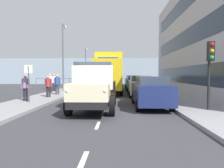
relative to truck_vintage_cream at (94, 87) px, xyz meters
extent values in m
plane|color=#38383D|center=(-0.51, -7.62, -1.18)|extent=(80.00, 80.00, 0.00)
cube|color=gray|center=(-5.36, -7.62, -1.10)|extent=(2.76, 36.16, 0.15)
cube|color=gray|center=(4.34, -7.62, -1.10)|extent=(2.76, 36.16, 0.15)
cube|color=silver|center=(-0.51, 5.94, -1.17)|extent=(0.12, 1.10, 0.01)
cube|color=silver|center=(-0.51, 2.95, -1.17)|extent=(0.12, 1.10, 0.01)
cube|color=silver|center=(-0.51, 0.66, -1.17)|extent=(0.12, 1.10, 0.01)
cube|color=silver|center=(-0.51, -2.24, -1.17)|extent=(0.12, 1.10, 0.01)
cube|color=silver|center=(-0.51, -4.66, -1.17)|extent=(0.12, 1.10, 0.01)
cube|color=silver|center=(-0.51, -7.02, -1.17)|extent=(0.12, 1.10, 0.01)
cube|color=silver|center=(-0.51, -9.36, -1.17)|extent=(0.12, 1.10, 0.01)
cube|color=silver|center=(-0.51, -12.14, -1.17)|extent=(0.12, 1.10, 0.01)
cube|color=silver|center=(-0.51, -15.07, -1.17)|extent=(0.12, 1.10, 0.01)
cube|color=silver|center=(-0.51, -17.89, -1.17)|extent=(0.12, 1.10, 0.01)
cube|color=silver|center=(-0.51, -20.12, -1.17)|extent=(0.12, 1.10, 0.01)
cube|color=silver|center=(-0.51, -22.99, -1.17)|extent=(0.12, 1.10, 0.01)
cube|color=#B7B2B7|center=(-10.05, -7.84, 3.75)|extent=(6.63, 19.72, 9.85)
cube|color=#2D3847|center=(-6.77, -7.84, 0.62)|extent=(0.08, 16.76, 1.40)
cube|color=#2D3847|center=(-6.77, -7.84, 3.62)|extent=(0.08, 16.76, 1.40)
cube|color=#2D3847|center=(-6.77, -7.84, 6.62)|extent=(0.08, 16.76, 1.40)
cube|color=#8C9EAD|center=(-0.51, -28.70, 1.32)|extent=(80.00, 0.80, 5.00)
cylinder|color=#4C5156|center=(-14.51, -25.10, -0.58)|extent=(0.08, 0.08, 1.20)
cylinder|color=#4C5156|center=(-12.51, -25.10, -0.58)|extent=(0.08, 0.08, 1.20)
cylinder|color=#4C5156|center=(-10.51, -25.10, -0.58)|extent=(0.08, 0.08, 1.20)
cylinder|color=#4C5156|center=(-8.51, -25.10, -0.58)|extent=(0.08, 0.08, 1.20)
cylinder|color=#4C5156|center=(-6.51, -25.10, -0.58)|extent=(0.08, 0.08, 1.20)
cylinder|color=#4C5156|center=(-4.51, -25.10, -0.58)|extent=(0.08, 0.08, 1.20)
cylinder|color=#4C5156|center=(-2.51, -25.10, -0.58)|extent=(0.08, 0.08, 1.20)
cylinder|color=#4C5156|center=(-0.51, -25.10, -0.58)|extent=(0.08, 0.08, 1.20)
cylinder|color=#4C5156|center=(1.49, -25.10, -0.58)|extent=(0.08, 0.08, 1.20)
cylinder|color=#4C5156|center=(3.49, -25.10, -0.58)|extent=(0.08, 0.08, 1.20)
cylinder|color=#4C5156|center=(5.49, -25.10, -0.58)|extent=(0.08, 0.08, 1.20)
cylinder|color=#4C5156|center=(7.49, -25.10, -0.58)|extent=(0.08, 0.08, 1.20)
cylinder|color=#4C5156|center=(9.49, -25.10, -0.58)|extent=(0.08, 0.08, 1.20)
cylinder|color=#4C5156|center=(11.49, -25.10, -0.58)|extent=(0.08, 0.08, 1.20)
cylinder|color=#4C5156|center=(13.49, -25.10, -0.58)|extent=(0.08, 0.08, 1.20)
cube|color=#4C5156|center=(-0.51, -25.10, -0.06)|extent=(28.00, 0.08, 0.08)
cube|color=black|center=(0.00, -0.38, -0.58)|extent=(1.64, 5.60, 0.30)
cube|color=beige|center=(0.00, 1.47, -0.08)|extent=(1.72, 1.90, 0.70)
cube|color=silver|center=(0.00, 2.36, -0.11)|extent=(1.16, 0.08, 0.56)
sphere|color=white|center=(-0.74, 2.36, 0.02)|extent=(0.20, 0.20, 0.20)
sphere|color=white|center=(0.73, 2.36, 0.02)|extent=(0.20, 0.20, 0.20)
cube|color=beige|center=(0.00, -0.04, 0.50)|extent=(1.93, 1.34, 1.15)
cube|color=#2D3847|center=(0.00, -0.04, 0.97)|extent=(1.78, 1.23, 0.56)
cube|color=#2D2319|center=(0.00, -1.72, -0.35)|extent=(2.10, 2.80, 0.16)
cube|color=black|center=(-1.01, -1.72, -0.03)|extent=(0.08, 2.80, 0.56)
cube|color=black|center=(1.01, -1.72, -0.03)|extent=(0.08, 2.80, 0.56)
cylinder|color=black|center=(-0.97, 1.30, -0.73)|extent=(0.24, 0.90, 0.90)
cylinder|color=black|center=(0.97, 1.30, -0.73)|extent=(0.24, 0.90, 0.90)
cylinder|color=black|center=(-0.97, -1.92, -0.73)|extent=(0.24, 0.90, 0.90)
cylinder|color=black|center=(0.97, -1.92, -0.73)|extent=(0.24, 0.90, 0.90)
cube|color=gold|center=(-0.34, -6.90, 0.64)|extent=(2.40, 2.21, 2.60)
cube|color=#2D3847|center=(-0.34, -6.90, 1.21)|extent=(2.20, 2.04, 0.80)
cube|color=#1933B2|center=(-0.34, -6.90, 2.04)|extent=(1.75, 0.20, 0.16)
cube|color=gold|center=(-0.34, -10.89, 1.19)|extent=(2.50, 5.95, 3.00)
cube|color=black|center=(-0.34, -9.96, -0.48)|extent=(2.00, 8.07, 0.36)
cylinder|color=black|center=(-1.49, -6.98, -0.66)|extent=(0.28, 1.04, 1.04)
cylinder|color=black|center=(0.81, -6.98, -0.66)|extent=(0.28, 1.04, 1.04)
cylinder|color=black|center=(-1.49, -10.60, -0.66)|extent=(0.28, 1.04, 1.04)
cylinder|color=black|center=(0.81, -10.60, -0.66)|extent=(0.28, 1.04, 1.04)
cylinder|color=black|center=(-1.49, -12.72, -0.66)|extent=(0.28, 1.04, 1.04)
cylinder|color=black|center=(0.81, -12.72, -0.66)|extent=(0.28, 1.04, 1.04)
cube|color=navy|center=(-3.03, -1.19, -0.38)|extent=(1.77, 4.55, 1.00)
cube|color=#2D3847|center=(-3.03, -0.99, 0.33)|extent=(1.45, 2.50, 0.42)
cylinder|color=black|center=(-2.18, -2.60, -0.88)|extent=(0.18, 0.60, 0.60)
cylinder|color=black|center=(-3.87, -2.60, -0.88)|extent=(0.18, 0.60, 0.60)
cylinder|color=black|center=(-2.18, 0.22, -0.88)|extent=(0.18, 0.60, 0.60)
cylinder|color=black|center=(-3.87, 0.22, -0.88)|extent=(0.18, 0.60, 0.60)
cube|color=white|center=(-3.03, -6.75, -0.38)|extent=(1.82, 4.54, 1.00)
cube|color=#2D3847|center=(-3.03, -6.55, 0.33)|extent=(1.49, 2.50, 0.42)
cylinder|color=black|center=(-2.16, -8.15, -0.88)|extent=(0.18, 0.60, 0.60)
cylinder|color=black|center=(-3.89, -8.15, -0.88)|extent=(0.18, 0.60, 0.60)
cylinder|color=black|center=(-2.16, -5.34, -0.88)|extent=(0.18, 0.60, 0.60)
cylinder|color=black|center=(-3.89, -5.34, -0.88)|extent=(0.18, 0.60, 0.60)
cube|color=#1E6670|center=(-3.03, -12.49, -0.38)|extent=(1.81, 4.04, 1.00)
cube|color=#2D3847|center=(-3.03, -12.29, 0.33)|extent=(1.49, 2.22, 0.42)
cylinder|color=black|center=(-2.16, -13.74, -0.88)|extent=(0.18, 0.60, 0.60)
cylinder|color=black|center=(-3.89, -13.74, -0.88)|extent=(0.18, 0.60, 0.60)
cylinder|color=black|center=(-2.16, -11.24, -0.88)|extent=(0.18, 0.60, 0.60)
cylinder|color=black|center=(-3.89, -11.24, -0.88)|extent=(0.18, 0.60, 0.60)
cube|color=slate|center=(-3.03, -17.34, -0.38)|extent=(1.74, 4.09, 1.00)
cube|color=#2D3847|center=(-3.03, -17.14, 0.33)|extent=(1.43, 2.25, 0.42)
cylinder|color=black|center=(-2.20, -18.61, -0.88)|extent=(0.18, 0.60, 0.60)
cylinder|color=black|center=(-3.85, -18.61, -0.88)|extent=(0.18, 0.60, 0.60)
cylinder|color=black|center=(-2.20, -16.07, -0.88)|extent=(0.18, 0.60, 0.60)
cylinder|color=black|center=(-3.85, -16.07, -0.88)|extent=(0.18, 0.60, 0.60)
cube|color=#B21E1E|center=(2.01, -10.49, -0.38)|extent=(1.72, 4.21, 1.00)
cube|color=#2D3847|center=(2.01, -10.69, 0.33)|extent=(1.41, 2.31, 0.42)
cylinder|color=black|center=(1.19, -9.18, -0.88)|extent=(0.18, 0.60, 0.60)
cylinder|color=black|center=(2.83, -9.18, -0.88)|extent=(0.18, 0.60, 0.60)
cylinder|color=black|center=(1.19, -11.79, -0.88)|extent=(0.18, 0.60, 0.60)
cylinder|color=black|center=(2.83, -11.79, -0.88)|extent=(0.18, 0.60, 0.60)
cube|color=#B7BABF|center=(2.01, -16.00, -0.38)|extent=(1.85, 4.64, 1.00)
cube|color=#2D3847|center=(2.01, -16.20, 0.33)|extent=(1.52, 2.55, 0.42)
cylinder|color=black|center=(1.13, -14.57, -0.88)|extent=(0.18, 0.60, 0.60)
cylinder|color=black|center=(2.89, -14.57, -0.88)|extent=(0.18, 0.60, 0.60)
cylinder|color=black|center=(1.13, -17.44, -0.88)|extent=(0.18, 0.60, 0.60)
cylinder|color=black|center=(2.89, -17.44, -0.88)|extent=(0.18, 0.60, 0.60)
cylinder|color=black|center=(4.56, -2.40, -0.62)|extent=(0.14, 0.14, 0.81)
cylinder|color=black|center=(4.74, -2.40, -0.62)|extent=(0.14, 0.14, 0.81)
cylinder|color=gray|center=(4.65, -2.40, 0.10)|extent=(0.34, 0.34, 0.64)
cylinder|color=gray|center=(4.43, -2.40, 0.07)|extent=(0.09, 0.09, 0.59)
cylinder|color=gray|center=(4.87, -2.40, 0.07)|extent=(0.09, 0.09, 0.59)
sphere|color=tan|center=(4.65, -2.40, 0.53)|extent=(0.22, 0.22, 0.22)
cylinder|color=black|center=(3.88, -4.58, -0.64)|extent=(0.14, 0.14, 0.78)
cylinder|color=black|center=(4.06, -4.58, -0.64)|extent=(0.14, 0.14, 0.78)
cylinder|color=maroon|center=(3.97, -4.58, 0.06)|extent=(0.34, 0.34, 0.62)
cylinder|color=maroon|center=(3.75, -4.58, 0.03)|extent=(0.09, 0.09, 0.57)
cylinder|color=maroon|center=(4.19, -4.58, 0.03)|extent=(0.09, 0.09, 0.57)
sphere|color=tan|center=(3.97, -4.58, 0.47)|extent=(0.21, 0.21, 0.21)
cylinder|color=#383342|center=(3.84, -6.63, -0.62)|extent=(0.14, 0.14, 0.82)
cylinder|color=#383342|center=(4.02, -6.63, -0.62)|extent=(0.14, 0.14, 0.82)
cylinder|color=#2D4C8C|center=(3.93, -6.63, 0.12)|extent=(0.34, 0.34, 0.65)
cylinder|color=#2D4C8C|center=(3.71, -6.63, 0.08)|extent=(0.09, 0.09, 0.60)
cylinder|color=#2D4C8C|center=(4.15, -6.63, 0.08)|extent=(0.09, 0.09, 0.60)
sphere|color=tan|center=(3.93, -6.63, 0.55)|extent=(0.22, 0.22, 0.22)
cylinder|color=black|center=(5.08, -8.42, -0.60)|extent=(0.14, 0.14, 0.86)
cylinder|color=black|center=(5.26, -8.42, -0.60)|extent=(0.14, 0.14, 0.86)
cylinder|color=silver|center=(5.17, -8.42, 0.18)|extent=(0.34, 0.34, 0.68)
cylinder|color=silver|center=(4.95, -8.42, 0.14)|extent=(0.09, 0.09, 0.63)
cylinder|color=silver|center=(5.39, -8.42, 0.14)|extent=(0.09, 0.09, 0.63)
sphere|color=tan|center=(5.17, -8.42, 0.63)|extent=(0.23, 0.23, 0.23)
cylinder|color=black|center=(5.19, -9.88, -0.60)|extent=(0.14, 0.14, 0.86)
cylinder|color=black|center=(5.37, -9.88, -0.60)|extent=(0.14, 0.14, 0.86)
cylinder|color=silver|center=(5.28, -9.88, 0.18)|extent=(0.34, 0.34, 0.68)
cylinder|color=silver|center=(5.06, -9.88, 0.14)|extent=(0.09, 0.09, 0.63)
cylinder|color=silver|center=(5.50, -9.88, 0.14)|extent=(0.09, 0.09, 0.63)
sphere|color=tan|center=(5.28, -9.88, 0.63)|extent=(0.23, 0.23, 0.23)
cylinder|color=black|center=(-5.51, 0.45, 0.57)|extent=(0.12, 0.12, 3.20)
cube|color=black|center=(-5.51, 0.59, 1.72)|extent=(0.28, 0.24, 0.90)
sphere|color=red|center=(-5.51, 0.71, 2.02)|extent=(0.18, 0.18, 0.18)
sphere|color=orange|center=(-5.51, 0.71, 1.72)|extent=(0.18, 0.18, 0.18)
sphere|color=green|center=(-5.51, 0.71, 1.42)|extent=(0.18, 0.18, 0.18)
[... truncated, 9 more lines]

